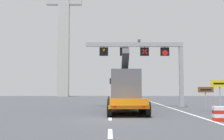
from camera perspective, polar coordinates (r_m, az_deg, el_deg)
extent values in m
plane|color=#424449|center=(18.37, -0.22, -10.12)|extent=(112.00, 112.00, 0.00)
cube|color=silver|center=(12.42, -0.38, -13.10)|extent=(0.20, 2.60, 0.01)
cube|color=silver|center=(18.63, -0.40, -10.02)|extent=(0.20, 2.60, 0.01)
cube|color=silver|center=(24.87, -0.40, -8.48)|extent=(0.20, 2.60, 0.01)
cube|color=silver|center=(31.11, -0.41, -7.56)|extent=(0.20, 2.60, 0.01)
cube|color=silver|center=(37.37, -0.41, -6.94)|extent=(0.20, 2.60, 0.01)
cube|color=silver|center=(43.62, -0.42, -6.51)|extent=(0.20, 2.60, 0.01)
cube|color=silver|center=(49.88, -0.42, -6.18)|extent=(0.20, 2.60, 0.01)
cube|color=silver|center=(56.14, -0.42, -5.92)|extent=(0.20, 2.60, 0.01)
cube|color=silver|center=(30.97, 11.35, -7.50)|extent=(0.20, 63.00, 0.01)
cube|color=#9EA0A5|center=(30.49, 14.23, -0.92)|extent=(0.40, 0.40, 7.03)
cube|color=slate|center=(30.51, 14.34, -7.44)|extent=(0.90, 0.90, 0.08)
cube|color=#9EA0A5|center=(29.96, 4.67, 5.30)|extent=(10.53, 0.44, 0.44)
cube|color=#4C4C51|center=(30.08, 5.67, 6.05)|extent=(0.28, 0.40, 0.28)
cube|color=black|center=(30.32, 10.96, 3.77)|extent=(0.93, 0.24, 0.91)
cube|color=#9EA0A5|center=(30.39, 10.94, 4.71)|extent=(0.08, 0.08, 0.16)
cone|color=red|center=(30.18, 11.01, 3.50)|extent=(0.60, 0.02, 0.60)
cube|color=black|center=(29.97, 6.80, 3.82)|extent=(0.93, 0.24, 0.91)
cube|color=#9EA0A5|center=(30.04, 6.79, 4.77)|extent=(0.08, 0.08, 0.16)
cube|color=red|center=(29.84, 6.83, 3.85)|extent=(0.57, 0.02, 0.57)
cube|color=red|center=(29.84, 6.83, 3.85)|extent=(0.57, 0.02, 0.57)
cube|color=black|center=(29.77, 2.56, 3.85)|extent=(0.93, 0.24, 0.91)
cube|color=#9EA0A5|center=(29.84, 2.55, 4.81)|extent=(0.08, 0.08, 0.16)
cube|color=red|center=(29.64, 2.57, 3.88)|extent=(0.57, 0.02, 0.57)
cube|color=red|center=(29.64, 2.57, 3.88)|extent=(0.57, 0.02, 0.57)
cube|color=black|center=(29.74, -1.71, 3.85)|extent=(0.93, 0.24, 0.91)
cube|color=#9EA0A5|center=(29.81, -1.71, 4.81)|extent=(0.08, 0.08, 0.16)
cone|color=orange|center=(29.62, -1.72, 4.06)|extent=(0.34, 0.34, 0.32)
cube|color=orange|center=(23.84, 2.69, -6.93)|extent=(2.84, 10.41, 0.24)
cube|color=orange|center=(18.56, 3.64, -6.65)|extent=(2.66, 0.09, 0.44)
cylinder|color=black|center=(19.32, -0.57, -8.18)|extent=(0.32, 1.10, 1.10)
cylinder|color=black|center=(19.51, 7.47, -8.10)|extent=(0.32, 1.10, 1.10)
cylinder|color=black|center=(20.36, -0.57, -7.96)|extent=(0.32, 1.10, 1.10)
cylinder|color=black|center=(20.55, 7.05, -7.89)|extent=(0.32, 1.10, 1.10)
cylinder|color=black|center=(21.41, -0.57, -7.76)|extent=(0.32, 1.10, 1.10)
cylinder|color=black|center=(21.58, 6.68, -7.70)|extent=(0.32, 1.10, 1.10)
cylinder|color=black|center=(22.46, -0.58, -7.58)|extent=(0.32, 1.10, 1.10)
cylinder|color=black|center=(22.62, 6.34, -7.53)|extent=(0.32, 1.10, 1.10)
cylinder|color=black|center=(23.51, -0.58, -7.41)|extent=(0.32, 1.10, 1.10)
cylinder|color=black|center=(23.66, 6.03, -7.37)|extent=(0.32, 1.10, 1.10)
cube|color=silver|center=(30.89, 1.92, -3.69)|extent=(2.59, 3.21, 3.10)
cube|color=black|center=(30.90, 1.91, -2.40)|extent=(2.62, 3.23, 0.60)
cylinder|color=black|center=(31.78, -0.48, -6.50)|extent=(0.34, 1.10, 1.10)
cylinder|color=black|center=(31.89, 4.18, -6.48)|extent=(0.34, 1.10, 1.10)
cylinder|color=black|center=(29.78, -0.47, -6.67)|extent=(0.34, 1.10, 1.10)
cylinder|color=black|center=(29.90, 4.50, -6.65)|extent=(0.34, 1.10, 1.10)
cube|color=#565B66|center=(24.20, 2.62, -3.40)|extent=(2.40, 5.73, 2.70)
cube|color=#2D2D33|center=(23.44, 2.73, 1.39)|extent=(0.57, 2.94, 2.29)
cube|color=red|center=(18.49, 0.60, -7.60)|extent=(0.20, 0.06, 0.12)
cube|color=red|center=(18.63, 6.69, -7.54)|extent=(0.20, 0.06, 0.12)
cylinder|color=#9EA0A5|center=(22.66, 21.60, -5.33)|extent=(0.10, 0.10, 2.64)
cube|color=yellow|center=(22.60, 21.59, -2.63)|extent=(1.42, 0.06, 0.51)
cube|color=black|center=(22.57, 21.62, -2.63)|extent=(1.02, 0.01, 0.12)
cylinder|color=#9EA0A5|center=(25.57, 18.95, -5.76)|extent=(0.10, 0.10, 2.13)
cube|color=brown|center=(25.50, 18.96, -3.91)|extent=(1.38, 0.06, 0.48)
cube|color=black|center=(25.47, 18.98, -3.91)|extent=(0.99, 0.01, 0.12)
cube|color=red|center=(18.23, 21.87, -9.54)|extent=(1.04, 0.58, 0.23)
cube|color=white|center=(18.21, 21.85, -8.84)|extent=(1.04, 0.58, 0.22)
cube|color=red|center=(18.19, 21.83, -8.13)|extent=(1.04, 0.58, 0.23)
cube|color=white|center=(18.17, 21.82, -7.42)|extent=(1.04, 0.58, 0.23)
cube|color=#B7B7B2|center=(72.55, -10.00, 10.19)|extent=(2.80, 2.00, 39.16)
cube|color=#B7B7B2|center=(73.83, -9.96, 13.73)|extent=(9.00, 1.60, 1.40)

